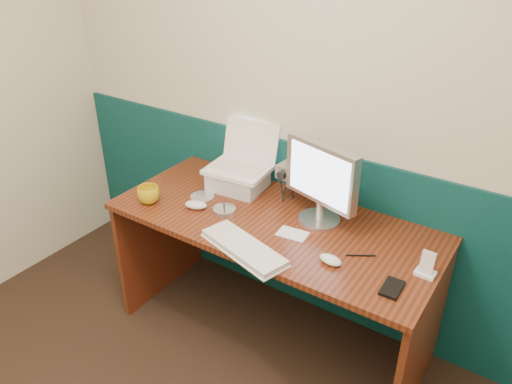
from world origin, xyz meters
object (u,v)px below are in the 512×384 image
Objects in this scene: desk at (272,281)px; keyboard at (244,248)px; mug at (149,195)px; camcorder at (287,183)px; laptop at (237,149)px; monitor at (321,184)px.

desk is 0.48m from keyboard.
mug is 0.71m from camcorder.
laptop is 0.31m from camcorder.
desk is 5.01× the size of laptop.
monitor is at bearing 21.70° from mug.
keyboard is at bearing -84.22° from desk.
camcorder is (0.56, 0.42, 0.05)m from mug.
camcorder is (0.28, 0.04, -0.14)m from laptop.
keyboard is (0.03, -0.29, 0.39)m from desk.
keyboard is 3.83× the size of mug.
monitor is at bearing -16.22° from camcorder.
desk is at bearing -134.06° from monitor.
camcorder is (-0.08, 0.50, 0.08)m from keyboard.
camcorder is (-0.24, 0.10, -0.11)m from monitor.
monitor is 0.47m from keyboard.
desk is at bearing 111.57° from keyboard.
monitor reaches higher than mug.
monitor is (0.19, 0.11, 0.58)m from desk.
mug reaches higher than keyboard.
monitor is at bearing 30.15° from desk.
keyboard is 0.65m from mug.
desk is at bearing -32.92° from laptop.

